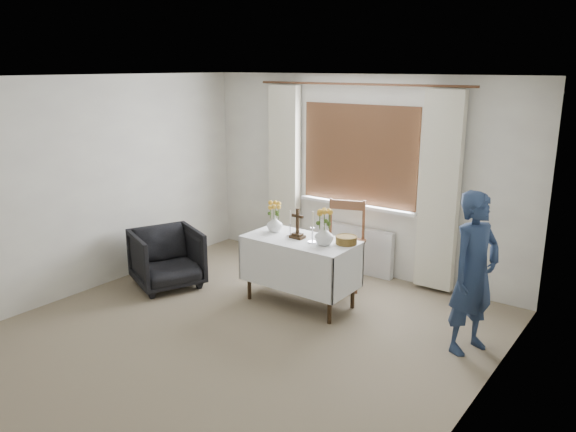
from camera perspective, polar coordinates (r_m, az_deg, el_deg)
The scene contains 12 objects.
ground at distance 5.62m, azimuth -6.02°, elevation -12.58°, with size 5.00×5.00×0.00m, color gray.
altar_table at distance 6.27m, azimuth 1.24°, elevation -5.66°, with size 1.24×0.64×0.76m, color white.
wooden_chair at distance 6.77m, azimuth 5.62°, elevation -2.95°, with size 0.48×0.48×1.03m, color brown, non-canonical shape.
armchair at distance 6.93m, azimuth -12.19°, elevation -4.21°, with size 0.75×0.78×0.71m, color black.
person at distance 5.42m, azimuth 18.38°, elevation -5.53°, with size 0.56×0.37×1.53m, color navy.
radiator at distance 7.33m, azimuth 6.69°, elevation -3.33°, with size 1.10×0.10×0.60m, color silver.
wooden_cross at distance 6.12m, azimuth 0.98°, elevation -0.76°, with size 0.16×0.11×0.33m, color black, non-canonical shape.
candlestick_left at distance 6.17m, azimuth 0.21°, elevation -0.79°, with size 0.09×0.09×0.30m, color white, non-canonical shape.
candlestick_right at distance 5.98m, azimuth 2.50°, elevation -1.14°, with size 0.10×0.10×0.34m, color white, non-canonical shape.
flower_vase_left at distance 6.39m, azimuth -1.36°, elevation -0.78°, with size 0.18×0.18×0.19m, color silver.
flower_vase_right at distance 5.93m, azimuth 3.68°, elevation -1.96°, with size 0.20×0.20×0.21m, color silver.
wicker_basket at distance 5.99m, azimuth 5.94°, elevation -2.43°, with size 0.23×0.23×0.09m, color brown.
Camera 1 is at (3.38, -3.66, 2.60)m, focal length 35.00 mm.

